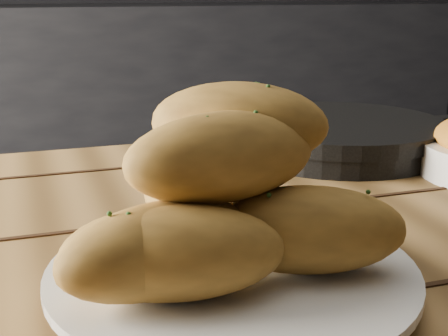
# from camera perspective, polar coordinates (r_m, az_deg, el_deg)

# --- Properties ---
(counter) EXTENTS (2.80, 0.60, 0.90)m
(counter) POSITION_cam_1_polar(r_m,az_deg,el_deg) (2.93, -6.39, 5.80)
(counter) COLOR black
(counter) RESTS_ON ground
(plate) EXTENTS (0.28, 0.28, 0.02)m
(plate) POSITION_cam_1_polar(r_m,az_deg,el_deg) (0.48, 0.76, -9.82)
(plate) COLOR white
(plate) RESTS_ON table
(bread_rolls) EXTENTS (0.27, 0.22, 0.14)m
(bread_rolls) POSITION_cam_1_polar(r_m,az_deg,el_deg) (0.46, -0.50, -3.17)
(bread_rolls) COLOR #BF8935
(bread_rolls) RESTS_ON plate
(skillet) EXTENTS (0.43, 0.29, 0.05)m
(skillet) POSITION_cam_1_polar(r_m,az_deg,el_deg) (0.89, 10.51, 2.97)
(skillet) COLOR black
(skillet) RESTS_ON table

